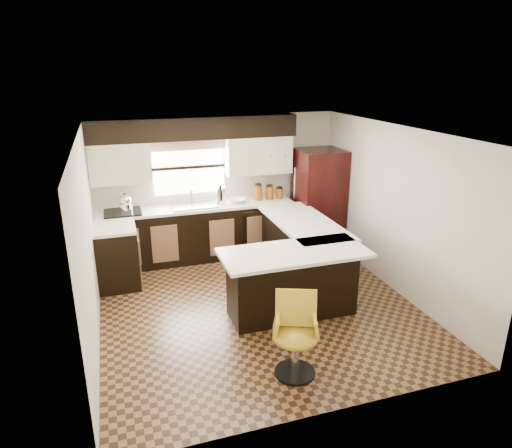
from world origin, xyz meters
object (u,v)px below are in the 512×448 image
object	(u,v)px
bar_chair	(296,337)
peninsula_return	(292,283)
peninsula_long	(300,251)
refrigerator	(318,201)

from	to	relation	value
bar_chair	peninsula_return	bearing A→B (deg)	90.41
peninsula_long	peninsula_return	distance (m)	1.11
refrigerator	peninsula_return	bearing A→B (deg)	-122.93
peninsula_return	refrigerator	bearing A→B (deg)	57.07
peninsula_return	peninsula_long	bearing A→B (deg)	61.70
peninsula_long	peninsula_return	bearing A→B (deg)	-118.30
refrigerator	bar_chair	world-z (taller)	refrigerator
peninsula_long	refrigerator	world-z (taller)	refrigerator
peninsula_long	bar_chair	world-z (taller)	bar_chair
peninsula_long	refrigerator	distance (m)	1.40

